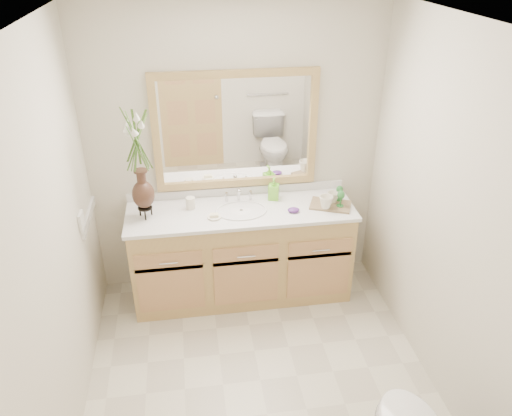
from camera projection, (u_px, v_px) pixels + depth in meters
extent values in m
plane|color=beige|center=(260.00, 380.00, 3.54)|extent=(2.60, 2.60, 0.00)
cube|color=white|center=(262.00, 25.00, 2.39)|extent=(2.40, 2.60, 0.02)
cube|color=beige|center=(236.00, 154.00, 4.09)|extent=(2.40, 0.02, 2.40)
cube|color=beige|center=(51.00, 254.00, 2.81)|extent=(0.02, 2.60, 2.40)
cube|color=beige|center=(450.00, 222.00, 3.12)|extent=(0.02, 2.60, 2.40)
cube|color=tan|center=(242.00, 254.00, 4.23)|extent=(1.80, 0.55, 0.80)
cube|color=white|center=(241.00, 211.00, 4.03)|extent=(1.84, 0.57, 0.03)
ellipsoid|color=white|center=(241.00, 217.00, 4.03)|extent=(0.38, 0.30, 0.12)
cylinder|color=silver|center=(239.00, 195.00, 4.14)|extent=(0.02, 0.02, 0.11)
cylinder|color=silver|center=(227.00, 197.00, 4.13)|extent=(0.02, 0.02, 0.08)
cylinder|color=silver|center=(250.00, 195.00, 4.16)|extent=(0.02, 0.02, 0.08)
cube|color=white|center=(236.00, 131.00, 3.98)|extent=(1.20, 0.01, 0.85)
cube|color=tan|center=(235.00, 74.00, 3.75)|extent=(1.32, 0.04, 0.06)
cube|color=tan|center=(237.00, 182.00, 4.19)|extent=(1.32, 0.04, 0.06)
cube|color=tan|center=(156.00, 135.00, 3.89)|extent=(0.06, 0.04, 0.85)
cube|color=tan|center=(313.00, 127.00, 4.05)|extent=(0.06, 0.04, 0.85)
cube|color=white|center=(81.00, 220.00, 3.58)|extent=(0.02, 0.12, 0.12)
cylinder|color=black|center=(145.00, 208.00, 3.88)|extent=(0.11, 0.11, 0.01)
ellipsoid|color=#311F15|center=(143.00, 194.00, 3.83)|extent=(0.17, 0.17, 0.22)
cylinder|color=#311F15|center=(141.00, 178.00, 3.76)|extent=(0.07, 0.07, 0.10)
cylinder|color=#4C7A33|center=(137.00, 145.00, 3.63)|extent=(0.06, 0.06, 0.41)
cylinder|color=silver|center=(190.00, 203.00, 4.03)|extent=(0.07, 0.07, 0.10)
cylinder|color=silver|center=(214.00, 217.00, 3.91)|extent=(0.11, 0.11, 0.01)
cube|color=beige|center=(214.00, 215.00, 3.90)|extent=(0.07, 0.05, 0.02)
imported|color=#72D031|center=(274.00, 190.00, 4.15)|extent=(0.10, 0.10, 0.17)
ellipsoid|color=#4F2672|center=(294.00, 210.00, 3.98)|extent=(0.11, 0.10, 0.03)
cube|color=brown|center=(330.00, 205.00, 4.08)|extent=(0.38, 0.32, 0.02)
imported|color=silver|center=(326.00, 202.00, 3.99)|extent=(0.14, 0.14, 0.11)
imported|color=silver|center=(333.00, 197.00, 4.08)|extent=(0.11, 0.10, 0.10)
cylinder|color=#246D2B|center=(340.00, 206.00, 4.05)|extent=(0.06, 0.06, 0.01)
cylinder|color=#246D2B|center=(340.00, 201.00, 4.02)|extent=(0.01, 0.01, 0.09)
ellipsoid|color=#246D2B|center=(341.00, 195.00, 4.00)|extent=(0.06, 0.06, 0.07)
cylinder|color=#246D2B|center=(339.00, 200.00, 4.14)|extent=(0.05, 0.05, 0.01)
cylinder|color=#246D2B|center=(339.00, 195.00, 4.12)|extent=(0.01, 0.01, 0.08)
ellipsoid|color=#246D2B|center=(340.00, 190.00, 4.09)|extent=(0.06, 0.06, 0.07)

